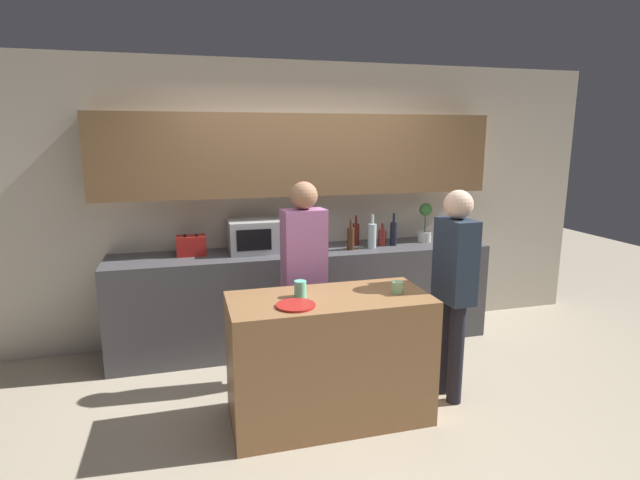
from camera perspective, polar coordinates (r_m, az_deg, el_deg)
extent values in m
plane|color=#BCAD93|center=(3.84, 3.51, -19.56)|extent=(14.00, 14.00, 0.00)
cube|color=beige|center=(5.00, -2.73, 4.34)|extent=(6.40, 0.08, 2.70)
cube|color=olive|center=(4.77, -2.25, 9.71)|extent=(3.74, 0.32, 0.75)
cube|color=#4C4C51|center=(4.86, -1.72, -6.54)|extent=(3.60, 0.62, 0.94)
cube|color=#996B42|center=(3.63, 1.07, -13.35)|extent=(1.40, 0.64, 0.91)
cube|color=#B7BABC|center=(4.69, -7.26, 0.50)|extent=(0.52, 0.38, 0.30)
cube|color=black|center=(4.50, -7.54, 0.00)|extent=(0.31, 0.01, 0.19)
cube|color=#B21E19|center=(4.66, -14.50, -0.62)|extent=(0.26, 0.16, 0.18)
cube|color=black|center=(4.65, -15.17, 0.46)|extent=(0.02, 0.11, 0.01)
cube|color=black|center=(4.65, -13.94, 0.52)|extent=(0.02, 0.11, 0.01)
cylinder|color=silver|center=(5.24, 11.85, 0.39)|extent=(0.14, 0.14, 0.10)
cylinder|color=#38662D|center=(5.21, 11.92, 1.90)|extent=(0.01, 0.01, 0.18)
sphere|color=#3D7A38|center=(5.19, 11.98, 3.43)|extent=(0.13, 0.13, 0.13)
cylinder|color=#472814|center=(4.75, 3.53, 0.14)|extent=(0.07, 0.07, 0.21)
cylinder|color=#472814|center=(4.72, 3.55, 1.86)|extent=(0.02, 0.02, 0.08)
cylinder|color=maroon|center=(4.95, 4.13, 0.65)|extent=(0.07, 0.07, 0.22)
cylinder|color=maroon|center=(4.93, 4.15, 2.36)|extent=(0.02, 0.02, 0.08)
cylinder|color=silver|center=(4.84, 5.96, 0.46)|extent=(0.08, 0.08, 0.23)
cylinder|color=silver|center=(4.81, 6.01, 2.36)|extent=(0.03, 0.03, 0.09)
cylinder|color=maroon|center=(4.95, 7.12, 0.28)|extent=(0.08, 0.08, 0.16)
cylinder|color=maroon|center=(4.93, 7.15, 1.57)|extent=(0.03, 0.03, 0.06)
cylinder|color=black|center=(4.98, 8.39, 0.71)|extent=(0.07, 0.07, 0.23)
cylinder|color=black|center=(4.95, 8.45, 2.54)|extent=(0.02, 0.02, 0.09)
cylinder|color=red|center=(3.27, -2.80, -7.47)|extent=(0.26, 0.26, 0.01)
cylinder|color=#66E0B5|center=(3.45, -2.27, -5.59)|extent=(0.08, 0.08, 0.11)
cylinder|color=#99D79B|center=(3.57, 8.86, -5.37)|extent=(0.08, 0.08, 0.08)
cylinder|color=black|center=(4.18, -0.71, -10.67)|extent=(0.11, 0.11, 0.80)
cylinder|color=black|center=(4.13, -2.85, -10.94)|extent=(0.11, 0.11, 0.80)
cube|color=#A86499|center=(3.93, -1.84, -1.08)|extent=(0.35, 0.21, 0.64)
sphere|color=#9E7051|center=(3.86, -1.88, 5.10)|extent=(0.22, 0.22, 0.22)
cylinder|color=black|center=(3.98, 15.27, -12.42)|extent=(0.11, 0.11, 0.79)
cylinder|color=black|center=(4.11, 14.07, -11.60)|extent=(0.11, 0.11, 0.79)
cube|color=#243141|center=(3.82, 15.21, -2.28)|extent=(0.20, 0.35, 0.62)
sphere|color=beige|center=(3.74, 15.55, 3.93)|extent=(0.21, 0.21, 0.21)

